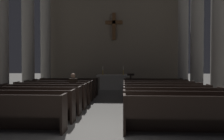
# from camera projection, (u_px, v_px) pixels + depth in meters

# --- Properties ---
(ground_plane) EXTENTS (80.00, 80.00, 0.00)m
(ground_plane) POSITION_uv_depth(u_px,v_px,m) (94.00, 133.00, 5.39)
(ground_plane) COLOR #66635E
(pew_left_row_1) EXTENTS (3.19, 0.50, 0.95)m
(pew_left_row_1) POSITION_uv_depth(u_px,v_px,m) (1.00, 113.00, 5.46)
(pew_left_row_1) COLOR black
(pew_left_row_1) RESTS_ON ground
(pew_left_row_2) EXTENTS (3.19, 0.50, 0.95)m
(pew_left_row_2) POSITION_uv_depth(u_px,v_px,m) (20.00, 106.00, 6.44)
(pew_left_row_2) COLOR black
(pew_left_row_2) RESTS_ON ground
(pew_left_row_3) EXTENTS (3.19, 0.50, 0.95)m
(pew_left_row_3) POSITION_uv_depth(u_px,v_px,m) (34.00, 100.00, 7.41)
(pew_left_row_3) COLOR black
(pew_left_row_3) RESTS_ON ground
(pew_left_row_4) EXTENTS (3.19, 0.50, 0.95)m
(pew_left_row_4) POSITION_uv_depth(u_px,v_px,m) (44.00, 96.00, 8.39)
(pew_left_row_4) COLOR black
(pew_left_row_4) RESTS_ON ground
(pew_left_row_5) EXTENTS (3.19, 0.50, 0.95)m
(pew_left_row_5) POSITION_uv_depth(u_px,v_px,m) (52.00, 93.00, 9.37)
(pew_left_row_5) COLOR black
(pew_left_row_5) RESTS_ON ground
(pew_left_row_6) EXTENTS (3.19, 0.50, 0.95)m
(pew_left_row_6) POSITION_uv_depth(u_px,v_px,m) (59.00, 90.00, 10.34)
(pew_left_row_6) COLOR black
(pew_left_row_6) RESTS_ON ground
(pew_left_row_7) EXTENTS (3.19, 0.50, 0.95)m
(pew_left_row_7) POSITION_uv_depth(u_px,v_px,m) (65.00, 88.00, 11.32)
(pew_left_row_7) COLOR black
(pew_left_row_7) RESTS_ON ground
(pew_left_row_8) EXTENTS (3.19, 0.50, 0.95)m
(pew_left_row_8) POSITION_uv_depth(u_px,v_px,m) (69.00, 86.00, 12.30)
(pew_left_row_8) COLOR black
(pew_left_row_8) RESTS_ON ground
(pew_right_row_1) EXTENTS (3.19, 0.50, 0.95)m
(pew_right_row_1) POSITION_uv_depth(u_px,v_px,m) (190.00, 115.00, 5.22)
(pew_right_row_1) COLOR black
(pew_right_row_1) RESTS_ON ground
(pew_right_row_2) EXTENTS (3.19, 0.50, 0.95)m
(pew_right_row_2) POSITION_uv_depth(u_px,v_px,m) (180.00, 107.00, 6.20)
(pew_right_row_2) COLOR black
(pew_right_row_2) RESTS_ON ground
(pew_right_row_3) EXTENTS (3.19, 0.50, 0.95)m
(pew_right_row_3) POSITION_uv_depth(u_px,v_px,m) (172.00, 101.00, 7.17)
(pew_right_row_3) COLOR black
(pew_right_row_3) RESTS_ON ground
(pew_right_row_4) EXTENTS (3.19, 0.50, 0.95)m
(pew_right_row_4) POSITION_uv_depth(u_px,v_px,m) (166.00, 97.00, 8.15)
(pew_right_row_4) COLOR black
(pew_right_row_4) RESTS_ON ground
(pew_right_row_5) EXTENTS (3.19, 0.50, 0.95)m
(pew_right_row_5) POSITION_uv_depth(u_px,v_px,m) (162.00, 94.00, 9.13)
(pew_right_row_5) COLOR black
(pew_right_row_5) RESTS_ON ground
(pew_right_row_6) EXTENTS (3.19, 0.50, 0.95)m
(pew_right_row_6) POSITION_uv_depth(u_px,v_px,m) (158.00, 91.00, 10.10)
(pew_right_row_6) COLOR black
(pew_right_row_6) RESTS_ON ground
(pew_right_row_7) EXTENTS (3.19, 0.50, 0.95)m
(pew_right_row_7) POSITION_uv_depth(u_px,v_px,m) (155.00, 89.00, 11.08)
(pew_right_row_7) COLOR black
(pew_right_row_7) RESTS_ON ground
(pew_right_row_8) EXTENTS (3.19, 0.50, 0.95)m
(pew_right_row_8) POSITION_uv_depth(u_px,v_px,m) (152.00, 87.00, 12.06)
(pew_right_row_8) COLOR black
(pew_right_row_8) RESTS_ON ground
(column_left_second) EXTENTS (1.04, 1.04, 7.64)m
(column_left_second) POSITION_uv_depth(u_px,v_px,m) (0.00, 19.00, 9.87)
(column_left_second) COLOR #ADA89E
(column_left_second) RESTS_ON ground
(column_right_second) EXTENTS (1.04, 1.04, 7.64)m
(column_right_second) POSITION_uv_depth(u_px,v_px,m) (220.00, 16.00, 9.37)
(column_right_second) COLOR #ADA89E
(column_right_second) RESTS_ON ground
(column_left_third) EXTENTS (1.04, 1.04, 7.64)m
(column_left_third) POSITION_uv_depth(u_px,v_px,m) (28.00, 29.00, 12.74)
(column_left_third) COLOR #ADA89E
(column_left_third) RESTS_ON ground
(column_right_third) EXTENTS (1.04, 1.04, 7.64)m
(column_right_third) POSITION_uv_depth(u_px,v_px,m) (197.00, 28.00, 12.24)
(column_right_third) COLOR #ADA89E
(column_right_third) RESTS_ON ground
(column_left_fourth) EXTENTS (1.04, 1.04, 7.64)m
(column_left_fourth) POSITION_uv_depth(u_px,v_px,m) (46.00, 36.00, 15.61)
(column_left_fourth) COLOR #ADA89E
(column_left_fourth) RESTS_ON ground
(column_right_fourth) EXTENTS (1.04, 1.04, 7.64)m
(column_right_fourth) POSITION_uv_depth(u_px,v_px,m) (183.00, 35.00, 15.11)
(column_right_fourth) COLOR #ADA89E
(column_right_fourth) RESTS_ON ground
(altar) EXTENTS (2.20, 0.90, 1.01)m
(altar) POSITION_uv_depth(u_px,v_px,m) (113.00, 82.00, 15.10)
(altar) COLOR #BCB7AD
(altar) RESTS_ON ground
(candlestick_left) EXTENTS (0.16, 0.16, 0.60)m
(candlestick_left) POSITION_uv_depth(u_px,v_px,m) (103.00, 72.00, 15.13)
(candlestick_left) COLOR #B79338
(candlestick_left) RESTS_ON altar
(candlestick_right) EXTENTS (0.16, 0.16, 0.60)m
(candlestick_right) POSITION_uv_depth(u_px,v_px,m) (123.00, 72.00, 15.05)
(candlestick_right) COLOR #B79338
(candlestick_right) RESTS_ON altar
(apse_with_cross) EXTENTS (10.72, 0.49, 8.33)m
(apse_with_cross) POSITION_uv_depth(u_px,v_px,m) (114.00, 32.00, 16.78)
(apse_with_cross) COLOR gray
(apse_with_cross) RESTS_ON ground
(lectern) EXTENTS (0.44, 0.36, 1.15)m
(lectern) POSITION_uv_depth(u_px,v_px,m) (131.00, 83.00, 13.84)
(lectern) COLOR black
(lectern) RESTS_ON ground
(lone_worshipper) EXTENTS (0.32, 0.43, 1.32)m
(lone_worshipper) POSITION_uv_depth(u_px,v_px,m) (73.00, 88.00, 9.35)
(lone_worshipper) COLOR #26262B
(lone_worshipper) RESTS_ON ground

